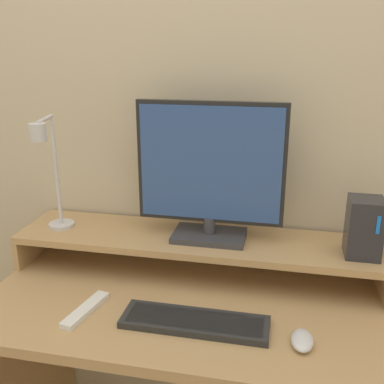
% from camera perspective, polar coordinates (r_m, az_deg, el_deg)
% --- Properties ---
extents(wall_back, '(6.00, 0.05, 2.50)m').
position_cam_1_polar(wall_back, '(1.48, 1.88, 10.65)').
color(wall_back, beige).
rests_on(wall_back, ground_plane).
extents(desk, '(1.15, 0.61, 0.75)m').
position_cam_1_polar(desk, '(1.46, -0.96, -20.81)').
color(desk, tan).
rests_on(desk, ground_plane).
extents(monitor_shelf, '(1.15, 0.26, 0.12)m').
position_cam_1_polar(monitor_shelf, '(1.44, 0.54, -6.36)').
color(monitor_shelf, tan).
rests_on(monitor_shelf, desk).
extents(monitor, '(0.45, 0.14, 0.43)m').
position_cam_1_polar(monitor, '(1.35, 2.33, 2.54)').
color(monitor, '#38383D').
rests_on(monitor, monitor_shelf).
extents(desk_lamp, '(0.09, 0.20, 0.37)m').
position_cam_1_polar(desk_lamp, '(1.45, -17.59, 2.65)').
color(desk_lamp, silver).
rests_on(desk_lamp, monitor_shelf).
extents(router_dock, '(0.10, 0.10, 0.17)m').
position_cam_1_polar(router_dock, '(1.37, 21.01, -4.24)').
color(router_dock, '#28282D').
rests_on(router_dock, monitor_shelf).
extents(keyboard, '(0.39, 0.11, 0.02)m').
position_cam_1_polar(keyboard, '(1.22, 0.37, -16.14)').
color(keyboard, '#282828').
rests_on(keyboard, desk).
extents(mouse, '(0.05, 0.09, 0.03)m').
position_cam_1_polar(mouse, '(1.18, 13.82, -17.82)').
color(mouse, silver).
rests_on(mouse, desk).
extents(remote_control, '(0.07, 0.18, 0.02)m').
position_cam_1_polar(remote_control, '(1.30, -13.36, -14.34)').
color(remote_control, white).
rests_on(remote_control, desk).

